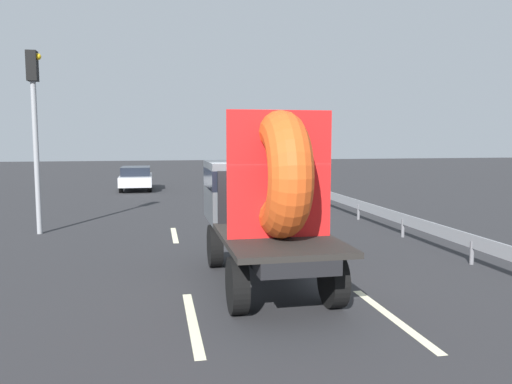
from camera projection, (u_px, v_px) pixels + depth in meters
The scene contains 9 objects.
ground_plane at pixel (268, 282), 10.33m from camera, with size 120.00×120.00×0.00m, color #28282B.
flatbed_truck at pixel (262, 197), 10.44m from camera, with size 2.02×5.14×3.45m.
distant_sedan at pixel (136, 178), 28.83m from camera, with size 1.78×4.15×1.35m.
traffic_light at pixel (35, 115), 15.22m from camera, with size 0.42×0.36×5.57m.
guardrail at pixel (379, 212), 16.65m from camera, with size 0.10×13.42×0.71m.
lane_dash_left_near at pixel (192, 322), 8.09m from camera, with size 2.91×0.16×0.01m, color beige.
lane_dash_left_far at pixel (174, 235), 15.38m from camera, with size 2.48×0.16×0.01m, color beige.
lane_dash_right_near at pixel (392, 318), 8.27m from camera, with size 2.98×0.16×0.01m, color beige.
lane_dash_right_far at pixel (277, 231), 16.02m from camera, with size 2.34×0.16×0.01m, color beige.
Camera 1 is at (-2.23, -9.82, 2.94)m, focal length 35.19 mm.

